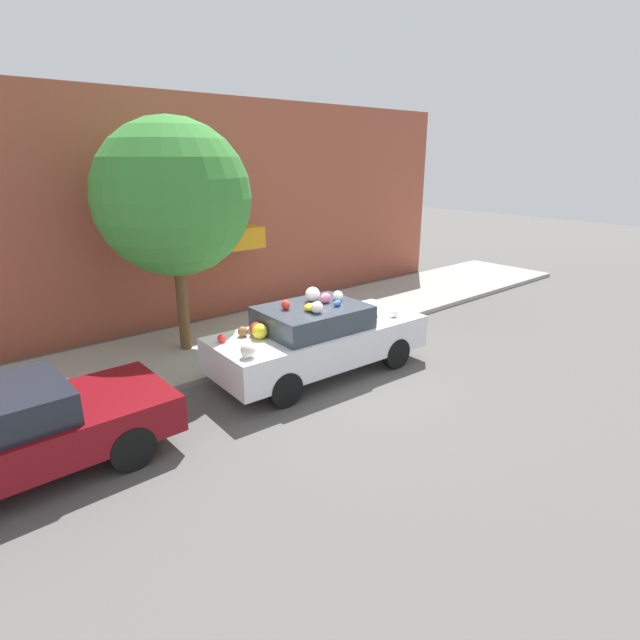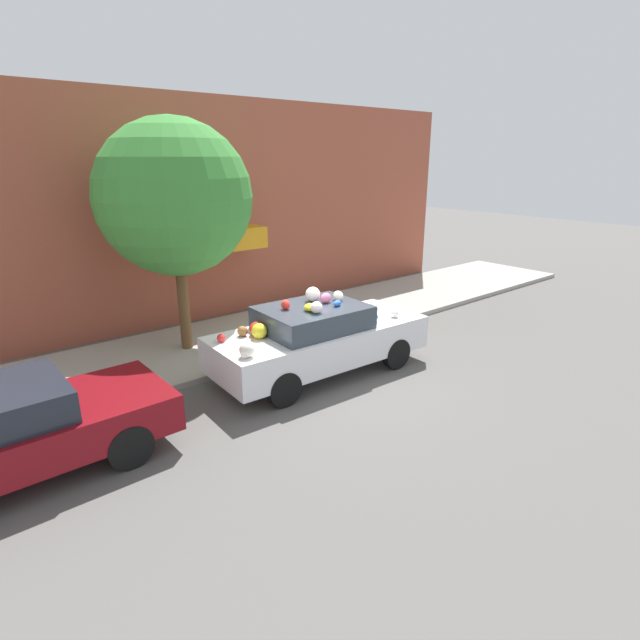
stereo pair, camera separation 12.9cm
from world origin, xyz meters
TOP-DOWN VIEW (x-y plane):
  - ground_plane at (0.00, 0.00)m, footprint 60.00×60.00m
  - sidewalk_curb at (0.00, 2.70)m, footprint 24.00×3.20m
  - building_facade at (-0.01, 4.92)m, footprint 18.00×1.20m
  - street_tree at (-1.61, 2.78)m, footprint 3.18×3.18m
  - fire_hydrant at (-0.11, 1.63)m, footprint 0.20×0.20m
  - art_car at (-0.04, 0.06)m, footprint 4.53×1.93m
  - parked_car_plain at (-5.54, 0.00)m, footprint 4.34×1.80m

SIDE VIEW (x-z plane):
  - ground_plane at x=0.00m, z-range 0.00..0.00m
  - sidewalk_curb at x=0.00m, z-range 0.00..0.13m
  - fire_hydrant at x=-0.11m, z-range 0.12..0.82m
  - parked_car_plain at x=-5.54m, z-range 0.04..1.37m
  - art_car at x=-0.04m, z-range -0.10..1.63m
  - building_facade at x=-0.01m, z-range -0.03..5.64m
  - street_tree at x=-1.61m, z-range 0.96..5.82m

